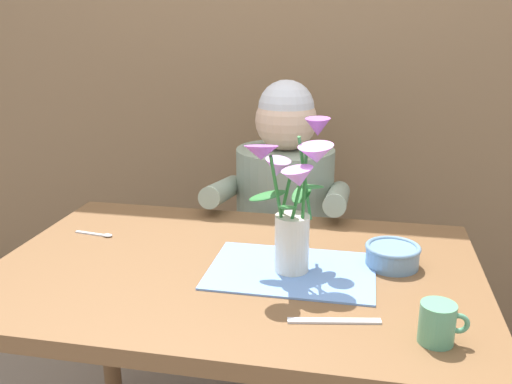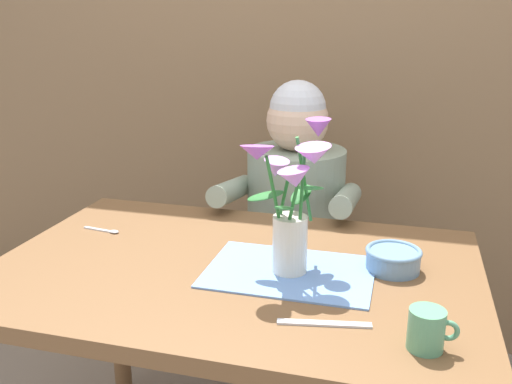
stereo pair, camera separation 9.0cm
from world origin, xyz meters
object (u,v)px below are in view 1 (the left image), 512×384
dinner_knife (334,321)px  coffee_cup (438,323)px  ceramic_bowl (392,255)px  flower_vase (294,201)px  seated_person (284,241)px

dinner_knife → coffee_cup: (0.20, -0.03, 0.04)m
ceramic_bowl → coffee_cup: 0.34m
flower_vase → dinner_knife: flower_vase is taller
flower_vase → coffee_cup: (0.31, -0.25, -0.14)m
flower_vase → ceramic_bowl: bearing=19.4°
flower_vase → coffee_cup: flower_vase is taller
flower_vase → coffee_cup: size_ratio=3.90×
seated_person → ceramic_bowl: bearing=-53.7°
flower_vase → ceramic_bowl: size_ratio=2.67×
ceramic_bowl → dinner_knife: bearing=-112.3°
seated_person → dinner_knife: (0.23, -0.84, 0.18)m
flower_vase → coffee_cup: 0.42m
coffee_cup → dinner_knife: bearing=169.9°
seated_person → dinner_knife: bearing=-71.5°
dinner_knife → coffee_cup: coffee_cup is taller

